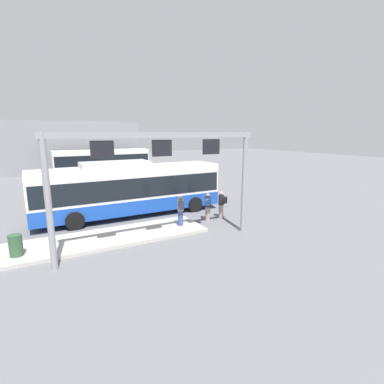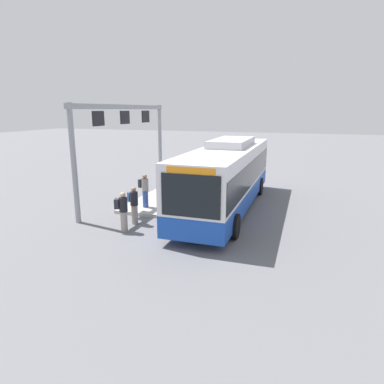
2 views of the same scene
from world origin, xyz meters
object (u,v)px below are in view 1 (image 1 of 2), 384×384
at_px(person_waiting_near, 208,206).
at_px(person_waiting_mid, 181,210).
at_px(person_boarding, 222,204).
at_px(trash_bin, 16,245).
at_px(bus_main, 130,187).
at_px(bus_background_left, 102,161).

height_order(person_waiting_near, person_waiting_mid, person_waiting_mid).
distance_m(person_boarding, trash_bin, 10.80).
xyz_separation_m(person_boarding, trash_bin, (-10.78, -0.75, -0.28)).
xyz_separation_m(bus_main, bus_background_left, (2.45, 19.14, -0.03)).
relative_size(person_waiting_near, person_waiting_mid, 1.00).
bearing_deg(person_boarding, bus_background_left, -12.40).
height_order(bus_background_left, person_waiting_near, bus_background_left).
bearing_deg(trash_bin, bus_main, 33.25).
bearing_deg(bus_main, trash_bin, -147.03).
height_order(person_boarding, trash_bin, person_boarding).
bearing_deg(person_boarding, person_waiting_near, 74.05).
xyz_separation_m(person_waiting_near, trash_bin, (-9.76, -0.72, -0.28)).
height_order(person_boarding, person_waiting_near, same).
bearing_deg(bus_background_left, person_waiting_mid, 87.04).
relative_size(person_waiting_mid, trash_bin, 1.86).
bearing_deg(trash_bin, person_waiting_mid, 1.69).
relative_size(person_boarding, person_waiting_near, 1.00).
bearing_deg(bus_background_left, trash_bin, 68.90).
height_order(bus_main, person_boarding, bus_main).
distance_m(bus_background_left, person_waiting_mid, 22.98).
distance_m(bus_main, person_waiting_mid, 4.18).
relative_size(person_waiting_near, trash_bin, 1.86).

